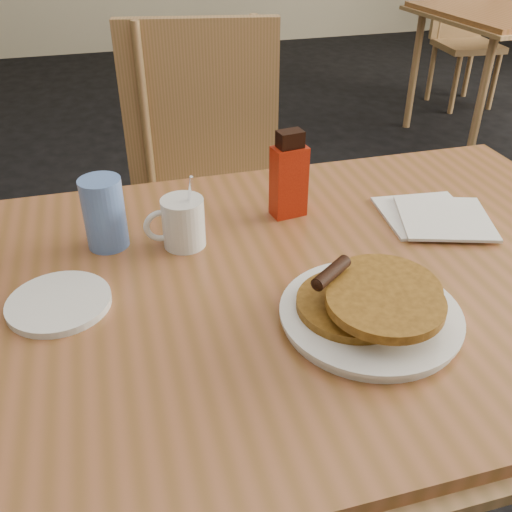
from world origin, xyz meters
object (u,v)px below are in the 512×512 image
Objects in this scene: main_table at (303,292)px; pancake_plate at (371,307)px; chair_neighbor_far at (464,29)px; syrup_bottle at (289,177)px; chair_main_far at (211,171)px; blue_tumbler at (104,213)px; coffee_mug at (182,222)px.

main_table is 4.84× the size of pancake_plate.
chair_neighbor_far is 4.75× the size of syrup_bottle.
chair_neighbor_far is at bearing 51.74° from main_table.
pancake_plate reaches higher than main_table.
chair_main_far reaches higher than main_table.
blue_tumbler reaches higher than pancake_plate.
chair_main_far is 7.67× the size of blue_tumbler.
syrup_bottle reaches higher than blue_tumbler.
syrup_bottle is 1.33× the size of blue_tumbler.
chair_main_far is 0.67m from coffee_mug.
pancake_plate is at bearing -70.26° from main_table.
chair_main_far is at bearing -132.01° from chair_neighbor_far.
syrup_bottle is (0.04, -0.56, 0.23)m from chair_main_far.
chair_neighbor_far is 3.37m from syrup_bottle.
chair_neighbor_far is at bearing 45.95° from blue_tumbler.
syrup_bottle is at bearing 29.30° from coffee_mug.
blue_tumbler is at bearing -106.45° from chair_main_far.
syrup_bottle is at bearing 3.12° from blue_tumbler.
main_table is at bearing -24.75° from coffee_mug.
blue_tumbler is (-0.13, 0.04, 0.02)m from coffee_mug.
chair_neighbor_far is at bearing 53.80° from pancake_plate.
chair_main_far is 5.78× the size of syrup_bottle.
pancake_plate is at bearing -36.82° from coffee_mug.
chair_main_far is at bearing 90.12° from main_table.
pancake_plate is at bearing -95.88° from syrup_bottle.
chair_main_far reaches higher than blue_tumbler.
pancake_plate is (0.05, -0.91, 0.17)m from chair_main_far.
blue_tumbler is at bearing 137.66° from pancake_plate.
main_table is at bearing -30.97° from blue_tumbler.
syrup_bottle is 0.36m from blue_tumbler.
chair_neighbor_far is (2.19, 2.01, -0.11)m from chair_main_far.
coffee_mug is at bearing -94.40° from chair_main_far.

